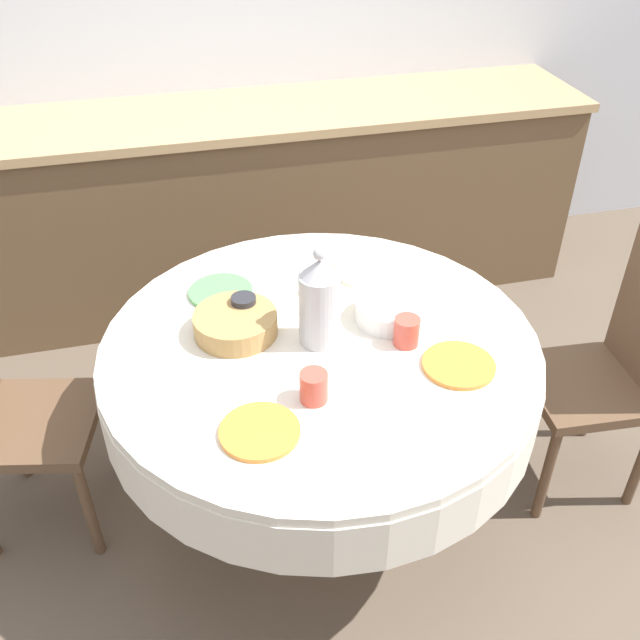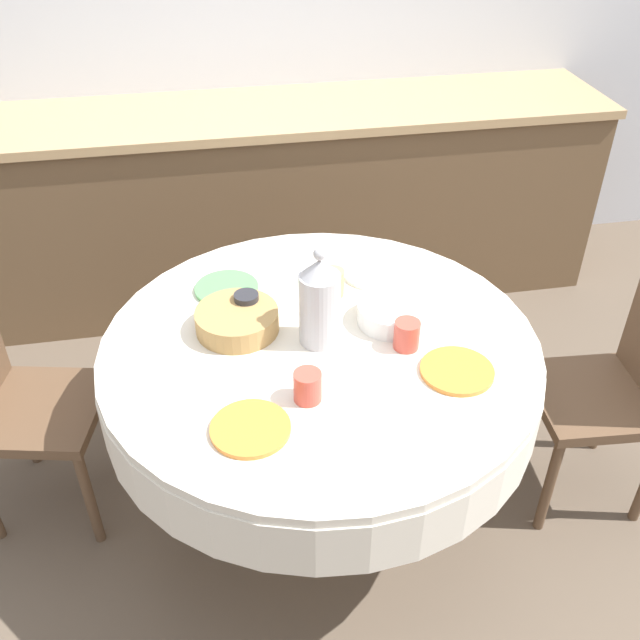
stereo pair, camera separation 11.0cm
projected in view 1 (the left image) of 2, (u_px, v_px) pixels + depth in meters
The scene contains 17 objects.
ground_plane at pixel (320, 504), 2.61m from camera, with size 12.00×12.00×0.00m, color brown.
wall_back at pixel (224, 11), 3.26m from camera, with size 7.00×0.05×2.60m.
kitchen_counter at pixel (247, 205), 3.49m from camera, with size 3.24×0.64×0.96m.
dining_table at pixel (320, 372), 2.23m from camera, with size 1.34×1.34×0.76m.
chair_left at pixel (613, 364), 2.44m from camera, with size 0.43×0.43×0.96m.
chair_right at pixel (2, 404), 2.28m from camera, with size 0.48×0.48×0.96m.
plate_near_left at pixel (260, 431), 1.84m from camera, with size 0.21×0.21×0.01m, color orange.
cup_near_left at pixel (314, 387), 1.92m from camera, with size 0.08×0.08×0.09m, color #CC4C3D.
plate_near_right at pixel (459, 365), 2.06m from camera, with size 0.21×0.21×0.01m, color orange.
cup_near_right at pixel (407, 331), 2.12m from camera, with size 0.08×0.08×0.09m, color #CC4C3D.
plate_far_left at pixel (221, 292), 2.36m from camera, with size 0.21×0.21×0.01m, color #5BA85B.
cup_far_left at pixel (244, 309), 2.22m from camera, with size 0.08×0.08×0.09m, color #28282D.
plate_far_right at pixel (366, 271), 2.47m from camera, with size 0.21×0.21×0.01m, color white.
cup_far_right at pixel (328, 282), 2.34m from camera, with size 0.08×0.08×0.09m, color #DBB766.
coffee_carafe at pixel (318, 302), 2.08m from camera, with size 0.12×0.12×0.32m.
bread_basket at pixel (236, 324), 2.17m from camera, with size 0.26×0.26×0.07m, color #AD844C.
fruit_bowl at pixel (389, 311), 2.23m from camera, with size 0.22×0.22×0.06m, color silver.
Camera 1 is at (-0.41, -1.65, 2.09)m, focal length 40.00 mm.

